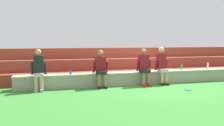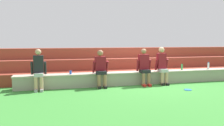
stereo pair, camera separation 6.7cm
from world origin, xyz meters
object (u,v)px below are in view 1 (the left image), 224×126
Objects in this scene: person_right_of_center at (162,65)px; person_center at (144,66)px; plastic_cup_right_end at (71,72)px; frisbee at (188,90)px; person_left_of_center at (101,68)px; water_bottle_near_right at (208,66)px; person_far_left at (39,69)px; water_bottle_center_gap at (182,67)px.

person_center is at bearing -178.31° from person_right_of_center.
plastic_cup_right_end reaches higher than frisbee.
frisbee is (2.69, -1.20, -0.68)m from person_left_of_center.
water_bottle_near_right reaches higher than frisbee.
person_far_left reaches higher than water_bottle_center_gap.
plastic_cup_right_end is at bearing 169.04° from person_left_of_center.
person_far_left is 3.68m from person_center.
water_bottle_center_gap is 1.70m from frisbee.
person_center is at bearing 132.59° from frisbee.
plastic_cup_right_end is (1.04, 0.22, -0.17)m from person_far_left.
person_right_of_center is (4.41, 0.01, 0.03)m from person_far_left.
frisbee is (0.35, -1.19, -0.72)m from person_right_of_center.
water_bottle_near_right is 5.58m from plastic_cup_right_end.
person_far_left is 1.04× the size of person_left_of_center.
person_right_of_center is at bearing 0.10° from person_far_left.
frisbee is at bearing -13.95° from person_far_left.
person_far_left reaches higher than frisbee.
person_left_of_center is at bearing 179.67° from person_right_of_center.
person_left_of_center reaches higher than water_bottle_near_right.
water_bottle_center_gap is (3.33, 0.26, -0.10)m from person_left_of_center.
person_right_of_center reaches higher than water_bottle_near_right.
frisbee is at bearing -73.68° from person_right_of_center.
person_far_left is 2.07m from person_left_of_center.
plastic_cup_right_end is at bearing -179.20° from water_bottle_near_right.
person_right_of_center is 3.38m from plastic_cup_right_end.
person_right_of_center is 1.04m from water_bottle_center_gap.
person_center is 0.73m from person_right_of_center.
person_far_left is 4.95m from frisbee.
water_bottle_near_right is at bearing 7.47° from person_right_of_center.
water_bottle_center_gap is 4.36m from plastic_cup_right_end.
water_bottle_near_right is 1.13× the size of frisbee.
water_bottle_near_right is at bearing 3.48° from person_left_of_center.
person_right_of_center reaches higher than water_bottle_center_gap.
person_left_of_center is at bearing -176.52° from water_bottle_near_right.
person_center is 11.17× the size of plastic_cup_right_end.
person_center is 1.73m from frisbee.
person_center reaches higher than frisbee.
frisbee is (4.76, -1.18, -0.70)m from person_far_left.
person_center is at bearing -0.22° from person_far_left.
person_far_left is at bearing -168.10° from plastic_cup_right_end.
person_center is 0.96× the size of person_right_of_center.
person_far_left is 1.01× the size of person_center.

